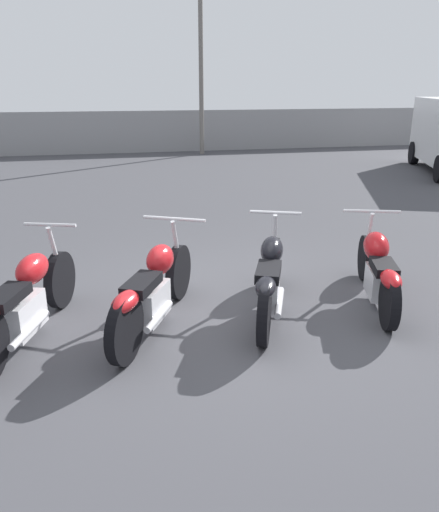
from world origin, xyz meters
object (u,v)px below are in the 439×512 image
Objects in this scene: motorcycle_slot_0 at (24,302)px; motorcycle_slot_1 at (153,290)px; motorcycle_slot_3 at (378,269)px; motorcycle_slot_2 at (270,278)px.

motorcycle_slot_1 reaches higher than motorcycle_slot_0.
motorcycle_slot_0 is at bearing -159.98° from motorcycle_slot_3.
motorcycle_slot_1 is at bearing -155.72° from motorcycle_slot_2.
motorcycle_slot_0 is 3.82m from motorcycle_slot_3.
motorcycle_slot_0 is 1.25m from motorcycle_slot_1.
motorcycle_slot_0 is at bearing -152.58° from motorcycle_slot_1.
motorcycle_slot_3 is (2.57, 0.08, -0.01)m from motorcycle_slot_1.
motorcycle_slot_0 is 1.08× the size of motorcycle_slot_2.
motorcycle_slot_2 reaches higher than motorcycle_slot_3.
motorcycle_slot_2 is at bearing -159.54° from motorcycle_slot_3.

